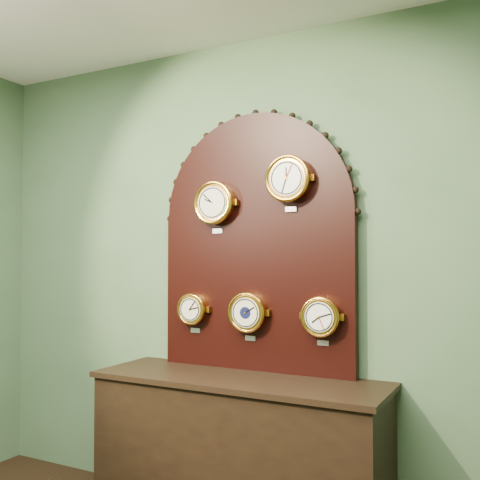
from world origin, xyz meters
The scene contains 8 objects.
wall_back centered at (0.00, 2.50, 1.40)m, with size 4.00×4.00×0.00m, color #4A6947.
shop_counter centered at (0.00, 2.23, 0.40)m, with size 1.60×0.50×0.80m, color black.
display_board centered at (0.00, 2.45, 1.63)m, with size 1.26×0.06×1.53m.
roman_clock centered at (-0.24, 2.38, 1.81)m, with size 0.26×0.08×0.31m.
arabic_clock centered at (0.24, 2.38, 1.92)m, with size 0.27×0.08×0.31m.
hygrometer centered at (-0.39, 2.38, 1.17)m, with size 0.19×0.08×0.24m.
barometer centered at (-0.02, 2.38, 1.17)m, with size 0.23×0.08×0.28m.
tide_clock centered at (0.42, 2.38, 1.17)m, with size 0.22×0.08×0.27m.
Camera 1 is at (1.42, -0.48, 1.49)m, focal length 41.73 mm.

